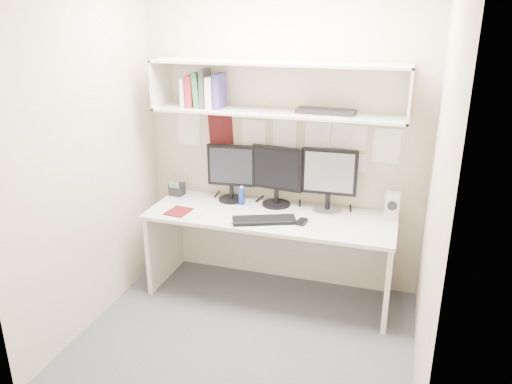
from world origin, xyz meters
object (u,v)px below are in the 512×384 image
(speaker, at_px, (392,206))
(desk_phone, at_px, (177,189))
(maroon_notebook, at_px, (179,212))
(monitor_center, at_px, (277,174))
(desk, at_px, (270,254))
(monitor_left, at_px, (232,171))
(keyboard, at_px, (264,220))
(monitor_right, at_px, (329,178))

(speaker, height_order, desk_phone, speaker)
(maroon_notebook, bearing_deg, monitor_center, 35.31)
(desk, bearing_deg, monitor_left, 151.82)
(monitor_center, relative_size, speaker, 2.35)
(keyboard, relative_size, desk_phone, 3.34)
(desk, height_order, monitor_left, monitor_left)
(desk, bearing_deg, keyboard, -91.91)
(monitor_left, xyz_separation_m, desk_phone, (-0.51, -0.03, -0.21))
(keyboard, bearing_deg, monitor_left, 114.60)
(monitor_center, distance_m, monitor_right, 0.44)
(desk, distance_m, monitor_left, 0.78)
(monitor_left, relative_size, monitor_right, 0.94)
(maroon_notebook, relative_size, desk_phone, 1.41)
(speaker, bearing_deg, monitor_left, 179.44)
(monitor_center, bearing_deg, maroon_notebook, -143.43)
(desk, height_order, keyboard, keyboard)
(monitor_left, bearing_deg, desk, -33.75)
(monitor_left, xyz_separation_m, monitor_center, (0.40, -0.00, 0.01))
(maroon_notebook, bearing_deg, desk_phone, 123.34)
(monitor_center, distance_m, speaker, 0.96)
(keyboard, bearing_deg, speaker, -1.25)
(maroon_notebook, bearing_deg, desk, 20.27)
(monitor_right, height_order, keyboard, monitor_right)
(keyboard, xyz_separation_m, speaker, (0.95, 0.36, 0.10))
(monitor_center, height_order, keyboard, monitor_center)
(desk, bearing_deg, monitor_center, 92.17)
(desk_phone, bearing_deg, monitor_center, 4.86)
(keyboard, bearing_deg, desk, 66.15)
(monitor_right, bearing_deg, desk_phone, 179.30)
(monitor_right, relative_size, speaker, 2.42)
(monitor_center, xyz_separation_m, maroon_notebook, (-0.72, -0.40, -0.27))
(monitor_center, height_order, speaker, monitor_center)
(desk_phone, bearing_deg, keyboard, -18.07)
(desk_phone, bearing_deg, desk, -8.62)
(keyboard, bearing_deg, monitor_center, 68.49)
(monitor_center, bearing_deg, desk, -80.38)
(maroon_notebook, height_order, desk_phone, desk_phone)
(monitor_left, xyz_separation_m, keyboard, (0.40, -0.38, -0.25))
(monitor_center, height_order, maroon_notebook, monitor_center)
(monitor_right, xyz_separation_m, maroon_notebook, (-1.16, -0.40, -0.27))
(desk, relative_size, desk_phone, 13.55)
(monitor_center, bearing_deg, keyboard, -82.12)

